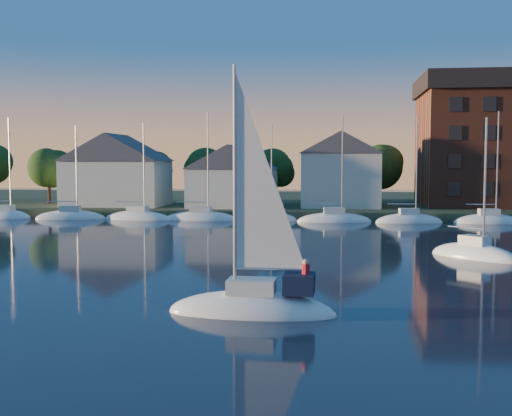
% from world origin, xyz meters
% --- Properties ---
extents(ground, '(260.00, 260.00, 0.00)m').
position_xyz_m(ground, '(0.00, 0.00, 0.00)').
color(ground, black).
rests_on(ground, ground).
extents(shoreline_land, '(160.00, 50.00, 2.00)m').
position_xyz_m(shoreline_land, '(0.00, 75.00, 0.00)').
color(shoreline_land, '#2C3720').
rests_on(shoreline_land, ground).
extents(wooden_dock, '(120.00, 3.00, 1.00)m').
position_xyz_m(wooden_dock, '(0.00, 52.00, 0.00)').
color(wooden_dock, brown).
rests_on(wooden_dock, ground).
extents(clubhouse_west, '(13.65, 9.45, 9.64)m').
position_xyz_m(clubhouse_west, '(-22.00, 58.00, 5.93)').
color(clubhouse_west, silver).
rests_on(clubhouse_west, shoreline_land).
extents(clubhouse_centre, '(11.55, 8.40, 8.08)m').
position_xyz_m(clubhouse_centre, '(-6.00, 57.00, 5.13)').
color(clubhouse_centre, silver).
rests_on(clubhouse_centre, shoreline_land).
extents(clubhouse_east, '(10.50, 8.40, 9.80)m').
position_xyz_m(clubhouse_east, '(8.00, 59.00, 6.00)').
color(clubhouse_east, silver).
rests_on(clubhouse_east, shoreline_land).
extents(tree_line, '(93.40, 5.40, 8.90)m').
position_xyz_m(tree_line, '(2.00, 63.00, 7.18)').
color(tree_line, '#3C281B').
rests_on(tree_line, shoreline_land).
extents(moored_fleet, '(79.50, 2.40, 12.05)m').
position_xyz_m(moored_fleet, '(-4.00, 49.00, 0.10)').
color(moored_fleet, white).
rests_on(moored_fleet, ground).
extents(hero_sailboat, '(7.93, 2.70, 12.56)m').
position_xyz_m(hero_sailboat, '(3.89, 3.61, 0.54)').
color(hero_sailboat, white).
rests_on(hero_sailboat, ground).
extents(drifting_sailboat_right, '(6.78, 6.56, 11.27)m').
position_xyz_m(drifting_sailboat_right, '(17.61, 22.67, 0.10)').
color(drifting_sailboat_right, white).
rests_on(drifting_sailboat_right, ground).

